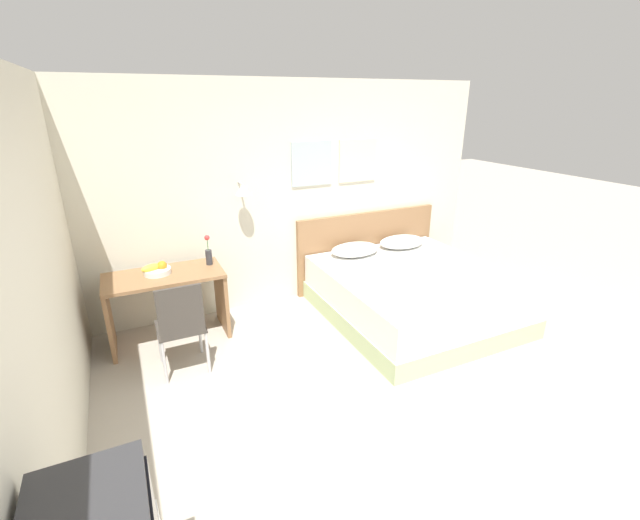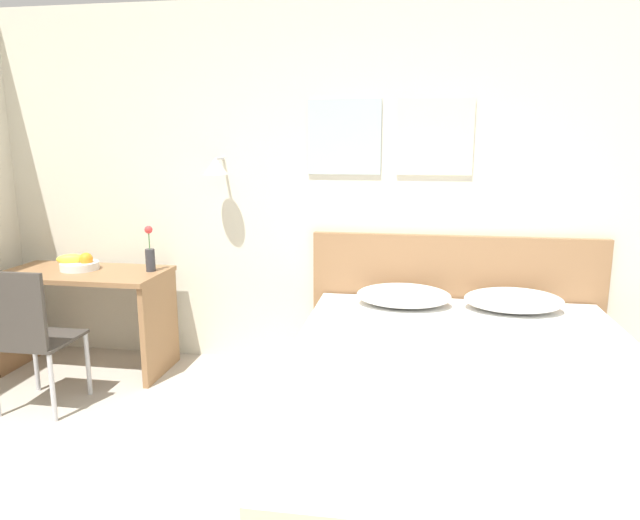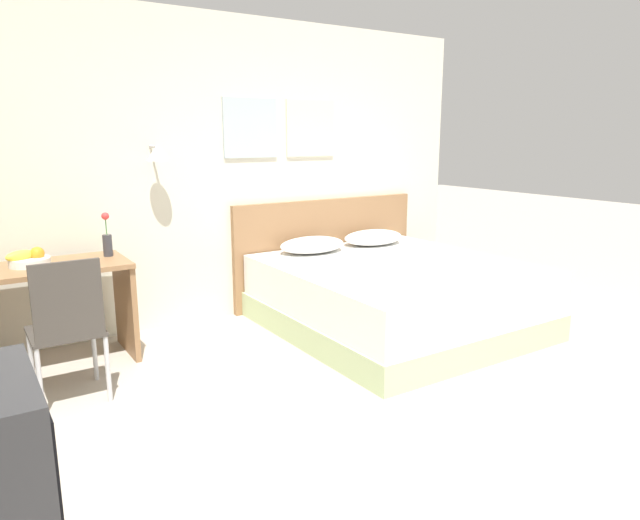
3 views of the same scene
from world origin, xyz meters
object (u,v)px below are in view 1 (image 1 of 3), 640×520
object	(u,v)px
headboard	(367,249)
fruit_bowl	(157,270)
desk	(166,294)
pillow_right	(402,242)
desk_chair	(181,322)
pillow_left	(355,249)
folded_towel_mid_bed	(465,294)
flower_vase	(209,254)
bed	(414,294)
folded_towel_near_foot	(438,277)

from	to	relation	value
headboard	fruit_bowl	xyz separation A→B (m)	(-2.71, -0.34, 0.28)
desk	fruit_bowl	size ratio (longest dim) A/B	3.93
desk	pillow_right	bearing A→B (deg)	1.56
headboard	desk_chair	world-z (taller)	headboard
pillow_left	pillow_right	distance (m)	0.72
folded_towel_mid_bed	pillow_right	bearing A→B (deg)	77.60
pillow_left	flower_vase	world-z (taller)	flower_vase
pillow_right	fruit_bowl	size ratio (longest dim) A/B	2.14
pillow_right	fruit_bowl	distance (m)	3.08
bed	folded_towel_mid_bed	size ratio (longest dim) A/B	6.72
bed	pillow_left	bearing A→B (deg)	114.85
desk	desk_chair	world-z (taller)	desk_chair
bed	folded_towel_near_foot	xyz separation A→B (m)	(0.06, -0.31, 0.32)
pillow_left	pillow_right	world-z (taller)	same
bed	folded_towel_mid_bed	bearing A→B (deg)	-88.40
desk	headboard	bearing A→B (deg)	7.97
headboard	pillow_left	xyz separation A→B (m)	(-0.36, -0.29, 0.14)
folded_towel_mid_bed	desk	bearing A→B (deg)	151.55
pillow_left	folded_towel_mid_bed	bearing A→B (deg)	-76.10
folded_towel_near_foot	fruit_bowl	size ratio (longest dim) A/B	1.16
folded_towel_near_foot	pillow_left	bearing A→B (deg)	111.16
folded_towel_mid_bed	fruit_bowl	bearing A→B (deg)	151.42
headboard	desk_chair	xyz separation A→B (m)	(-2.61, -1.08, 0.03)
folded_towel_mid_bed	desk_chair	xyz separation A→B (m)	(-2.64, 0.74, -0.07)
headboard	folded_towel_mid_bed	world-z (taller)	headboard
folded_towel_mid_bed	bed	bearing A→B (deg)	91.60
folded_towel_mid_bed	desk	distance (m)	3.05
pillow_right	folded_towel_mid_bed	size ratio (longest dim) A/B	2.07
folded_towel_near_foot	desk	size ratio (longest dim) A/B	0.29
folded_towel_near_foot	folded_towel_mid_bed	xyz separation A→B (m)	(-0.04, -0.45, -0.00)
pillow_left	pillow_right	xyz separation A→B (m)	(0.72, 0.00, 0.00)
bed	desk_chair	world-z (taller)	desk_chair
folded_towel_mid_bed	fruit_bowl	world-z (taller)	fruit_bowl
pillow_left	desk_chair	xyz separation A→B (m)	(-2.26, -0.79, -0.11)
folded_towel_mid_bed	folded_towel_near_foot	bearing A→B (deg)	84.93
desk	pillow_left	bearing A→B (deg)	2.05
folded_towel_mid_bed	flower_vase	bearing A→B (deg)	145.13
desk	desk_chair	size ratio (longest dim) A/B	1.27
pillow_left	flower_vase	xyz separation A→B (m)	(-1.82, -0.01, 0.23)
pillow_right	flower_vase	size ratio (longest dim) A/B	1.92
fruit_bowl	headboard	bearing A→B (deg)	7.05
headboard	flower_vase	size ratio (longest dim) A/B	6.19
headboard	pillow_right	distance (m)	0.48
bed	pillow_left	xyz separation A→B (m)	(-0.36, 0.77, 0.36)
headboard	desk	distance (m)	2.69
pillow_right	desk	xyz separation A→B (m)	(-3.02, -0.08, -0.12)
folded_towel_near_foot	flower_vase	xyz separation A→B (m)	(-2.24, 1.08, 0.27)
folded_towel_near_foot	desk_chair	distance (m)	2.69
folded_towel_mid_bed	desk_chair	distance (m)	2.74
fruit_bowl	folded_towel_near_foot	bearing A→B (deg)	-20.55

